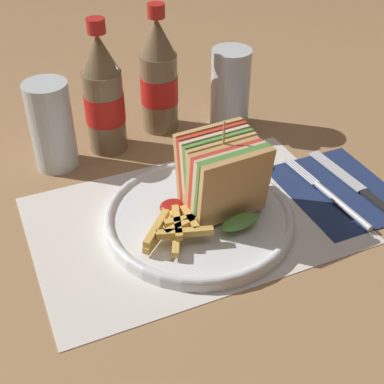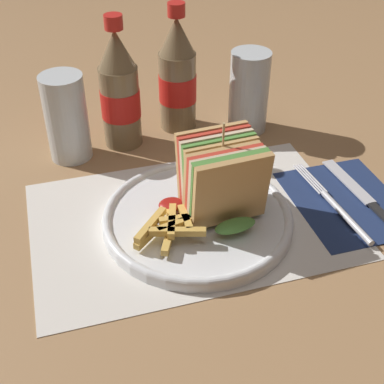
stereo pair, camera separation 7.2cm
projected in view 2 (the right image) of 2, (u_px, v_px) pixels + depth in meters
name	position (u px, v px, depth m)	size (l,w,h in m)	color
ground_plane	(203.00, 235.00, 0.71)	(4.00, 4.00, 0.00)	#9E754C
placemat	(191.00, 219.00, 0.73)	(0.43, 0.29, 0.00)	silver
plate_main	(196.00, 218.00, 0.72)	(0.26, 0.26, 0.02)	white
club_sandwich	(222.00, 179.00, 0.69)	(0.10, 0.11, 0.13)	tan
fries_pile	(171.00, 225.00, 0.68)	(0.10, 0.10, 0.02)	gold
ketchup_blob	(171.00, 205.00, 0.72)	(0.03, 0.03, 0.01)	maroon
napkin	(347.00, 201.00, 0.77)	(0.15, 0.19, 0.00)	navy
fork	(338.00, 208.00, 0.74)	(0.03, 0.19, 0.01)	silver
knife	(364.00, 197.00, 0.77)	(0.03, 0.19, 0.00)	black
coke_bottle_near	(120.00, 92.00, 0.84)	(0.06, 0.06, 0.21)	#7A6647
coke_bottle_far	(177.00, 77.00, 0.89)	(0.06, 0.06, 0.21)	#7A6647
glass_near	(249.00, 92.00, 0.89)	(0.07, 0.07, 0.14)	silver
glass_far	(67.00, 123.00, 0.83)	(0.07, 0.07, 0.14)	silver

